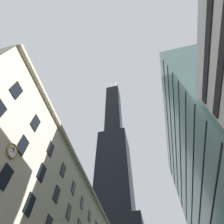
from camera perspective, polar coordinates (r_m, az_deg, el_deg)
name	(u,v)px	position (r m, az deg, el deg)	size (l,w,h in m)	color
dark_skyscraper	(115,193)	(97.90, 0.83, -23.88)	(24.69, 24.69, 178.06)	black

